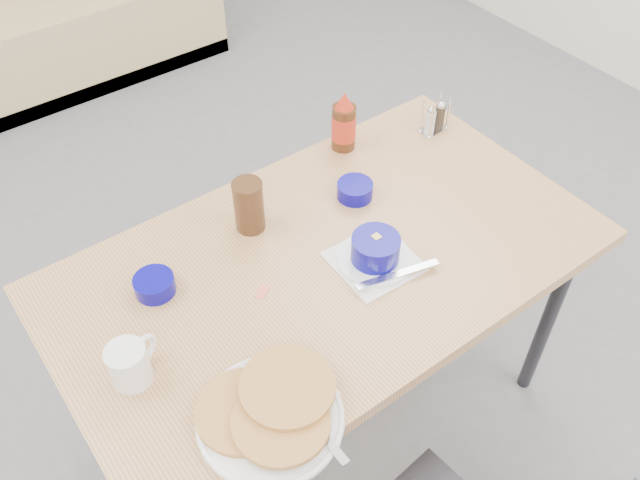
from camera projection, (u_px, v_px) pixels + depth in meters
ground at (373, 468)px, 2.13m from camera, size 6.00×6.00×0.00m
booth_bench at (27, 19)px, 3.44m from camera, size 1.90×0.56×1.22m
dining_table at (327, 274)px, 1.77m from camera, size 1.40×0.80×0.76m
pancake_plate at (271, 412)px, 1.40m from camera, size 0.32×0.33×0.05m
coffee_mug at (130, 363)px, 1.45m from camera, size 0.13×0.09×0.10m
grits_setting at (375, 252)px, 1.69m from camera, size 0.22×0.22×0.09m
creamer_bowl at (155, 285)px, 1.64m from camera, size 0.10×0.10×0.04m
butter_bowl at (355, 190)px, 1.88m from camera, size 0.10×0.10×0.05m
amber_tumbler at (249, 206)px, 1.76m from camera, size 0.08×0.08×0.15m
condiment_caddy at (435, 119)px, 2.08m from camera, size 0.09×0.06×0.11m
syrup_bottle at (344, 124)px, 1.99m from camera, size 0.07×0.07×0.19m
sugar_wrapper at (262, 292)px, 1.65m from camera, size 0.05×0.04×0.00m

